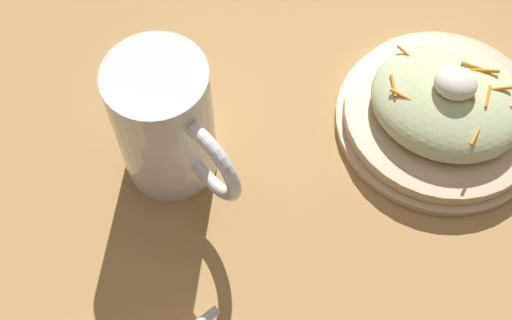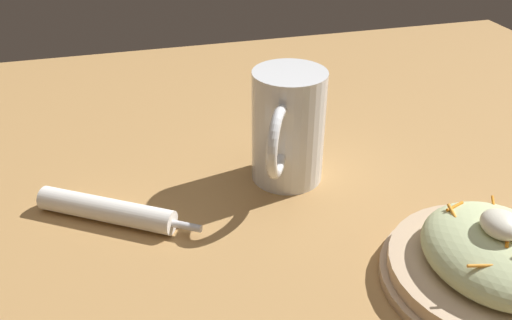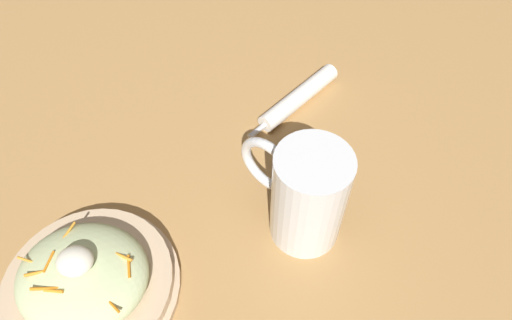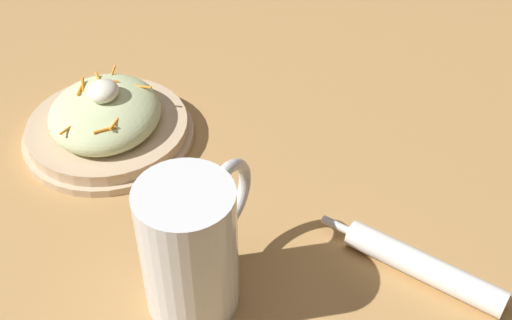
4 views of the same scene
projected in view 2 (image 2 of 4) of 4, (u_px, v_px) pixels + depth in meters
The scene contains 4 objects.
ground_plane at pixel (336, 241), 0.62m from camera, with size 1.43×1.43×0.00m, color #B2844C.
salad_plate at pixel (493, 263), 0.55m from camera, with size 0.22×0.22×0.09m.
beer_mug at pixel (288, 134), 0.70m from camera, with size 0.15×0.11×0.15m.
napkin_roll at pixel (108, 210), 0.65m from camera, with size 0.13×0.19×0.03m.
Camera 2 is at (0.44, -0.22, 0.40)m, focal length 37.56 mm.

